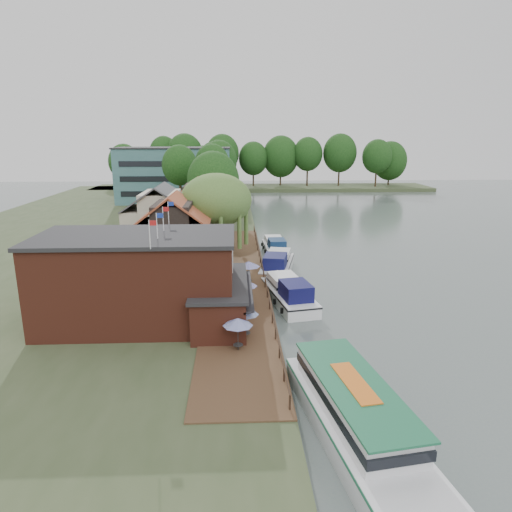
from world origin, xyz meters
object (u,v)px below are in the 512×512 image
object	(u,v)px
cottage_a	(174,233)
umbrella_5	(249,273)
hotel_block	(175,175)
cottage_c	(197,207)
umbrella_4	(238,281)
swan	(315,403)
umbrella_1	(246,323)
cruiser_0	(289,290)
umbrella_2	(238,307)
willow	(217,216)
pub	(163,279)
tour_boat	(359,415)
umbrella_0	(238,334)
cruiser_1	(277,262)
umbrella_3	(246,293)
cruiser_2	(275,245)
cottage_b	(161,217)

from	to	relation	value
cottage_a	umbrella_5	bearing A→B (deg)	-36.00
hotel_block	cottage_c	bearing A→B (deg)	-77.80
umbrella_4	swan	distance (m)	18.36
umbrella_1	cruiser_0	distance (m)	11.01
cottage_a	umbrella_2	size ratio (longest dim) A/B	3.62
willow	umbrella_2	bearing A→B (deg)	-83.10
pub	tour_boat	xyz separation A→B (m)	(12.13, -14.42, -3.08)
pub	cruiser_0	bearing A→B (deg)	30.63
umbrella_1	umbrella_5	size ratio (longest dim) A/B	1.00
umbrella_1	umbrella_4	xyz separation A→B (m)	(-0.53, 10.17, 0.00)
umbrella_2	umbrella_0	bearing A→B (deg)	-90.52
cottage_c	willow	bearing A→B (deg)	-75.96
willow	cruiser_1	bearing A→B (deg)	-24.95
umbrella_3	swan	size ratio (longest dim) A/B	5.40
cottage_c	tour_boat	distance (m)	50.05
cottage_c	willow	world-z (taller)	willow
umbrella_2	cruiser_2	world-z (taller)	umbrella_2
umbrella_3	cruiser_0	distance (m)	5.55
umbrella_0	swan	xyz separation A→B (m)	(4.55, -5.52, -2.07)
umbrella_4	cruiser_1	distance (m)	11.18
willow	umbrella_4	world-z (taller)	willow
cruiser_2	cottage_a	bearing A→B (deg)	-141.45
umbrella_4	tour_boat	xyz separation A→B (m)	(6.16, -20.98, -0.71)
cruiser_0	umbrella_4	bearing A→B (deg)	167.61
hotel_block	willow	bearing A→B (deg)	-77.29
cruiser_1	cottage_a	bearing A→B (deg)	-159.84
umbrella_3	tour_boat	world-z (taller)	umbrella_3
willow	swan	distance (m)	32.45
umbrella_4	umbrella_5	world-z (taller)	same
umbrella_5	swan	size ratio (longest dim) A/B	5.40
willow	cruiser_2	world-z (taller)	willow
cruiser_1	cruiser_2	distance (m)	9.16
hotel_block	cottage_b	size ratio (longest dim) A/B	2.65
willow	tour_boat	xyz separation A→B (m)	(8.63, -34.42, -4.64)
umbrella_4	cruiser_1	bearing A→B (deg)	65.00
pub	cruiser_1	size ratio (longest dim) A/B	1.85
cruiser_1	pub	bearing A→B (deg)	-110.59
umbrella_4	swan	size ratio (longest dim) A/B	5.58
umbrella_0	swan	size ratio (longest dim) A/B	5.40
umbrella_3	tour_boat	size ratio (longest dim) A/B	0.16
umbrella_5	umbrella_3	bearing A→B (deg)	-93.90
willow	umbrella_4	xyz separation A→B (m)	(2.47, -13.44, -3.93)
cruiser_2	umbrella_2	bearing A→B (deg)	-104.32
pub	cottage_b	bearing A→B (deg)	99.09
pub	hotel_block	distance (m)	71.49
cruiser_0	willow	bearing A→B (deg)	107.56
umbrella_5	cruiser_2	distance (m)	17.22
hotel_block	cottage_b	distance (m)	46.21
cruiser_2	swan	size ratio (longest dim) A/B	22.14
pub	cruiser_1	distance (m)	20.07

